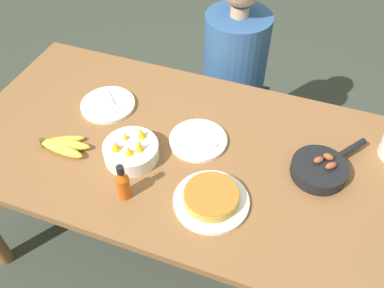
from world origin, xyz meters
name	(u,v)px	position (x,y,z in m)	size (l,w,h in m)	color
ground_plane	(192,245)	(0.00, 0.00, 0.00)	(14.00, 14.00, 0.00)	#383D33
dining_table	(192,164)	(0.00, 0.00, 0.64)	(1.81, 0.90, 0.73)	brown
banana_bunch	(63,145)	(-0.46, -0.17, 0.75)	(0.20, 0.13, 0.04)	gold
skillet	(320,169)	(0.47, 0.05, 0.76)	(0.25, 0.30, 0.08)	black
frittata_plate_center	(211,199)	(0.14, -0.21, 0.75)	(0.26, 0.26, 0.06)	silver
empty_plate_near_front	(198,140)	(0.01, 0.05, 0.74)	(0.22, 0.22, 0.02)	silver
empty_plate_far_left	(108,105)	(-0.42, 0.11, 0.74)	(0.23, 0.23, 0.02)	silver
fruit_bowl_citrus	(131,150)	(-0.20, -0.11, 0.76)	(0.20, 0.20, 0.11)	silver
hot_sauce_bottle	(123,183)	(-0.14, -0.28, 0.80)	(0.05, 0.05, 0.15)	#C64C0F
person_figure	(232,91)	(-0.02, 0.68, 0.48)	(0.35, 0.35, 1.16)	black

